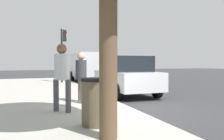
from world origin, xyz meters
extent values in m
plane|color=#38383A|center=(0.00, 0.00, 0.00)|extent=(80.00, 80.00, 0.00)
cube|color=#B7B2A8|center=(0.00, 3.00, 0.07)|extent=(28.00, 6.00, 0.15)
cylinder|color=gray|center=(1.39, 0.48, 0.72)|extent=(0.07, 0.07, 1.15)
cube|color=#383D42|center=(1.29, 0.48, 1.43)|extent=(0.16, 0.11, 0.26)
cube|color=#383D42|center=(1.49, 0.48, 1.43)|extent=(0.16, 0.11, 0.26)
cube|color=#268C33|center=(1.29, 0.42, 1.45)|extent=(0.10, 0.01, 0.10)
cube|color=#268C33|center=(1.49, 0.42, 1.45)|extent=(0.10, 0.01, 0.10)
cylinder|color=#726656|center=(1.59, 1.22, 0.55)|extent=(0.15, 0.15, 0.79)
cylinder|color=#726656|center=(1.22, 1.23, 0.55)|extent=(0.15, 0.15, 0.79)
cylinder|color=#333338|center=(1.40, 1.22, 1.26)|extent=(0.36, 0.36, 0.63)
sphere|color=tan|center=(1.40, 1.22, 1.70)|extent=(0.25, 0.25, 0.25)
cylinder|color=#47474C|center=(0.32, 2.16, 0.59)|extent=(0.15, 0.15, 0.88)
cylinder|color=#47474C|center=(0.04, 1.87, 0.59)|extent=(0.15, 0.15, 0.88)
cylinder|color=silver|center=(0.18, 2.02, 1.37)|extent=(0.40, 0.40, 0.69)
sphere|color=brown|center=(0.18, 2.02, 1.86)|extent=(0.27, 0.27, 0.27)
cube|color=silver|center=(3.61, -1.35, 0.71)|extent=(4.45, 1.96, 0.76)
cube|color=black|center=(3.41, -1.34, 1.43)|extent=(2.25, 1.75, 0.68)
cylinder|color=black|center=(5.06, -0.52, 0.33)|extent=(0.67, 0.24, 0.66)
cylinder|color=black|center=(5.01, -2.26, 0.33)|extent=(0.67, 0.24, 0.66)
cylinder|color=black|center=(2.20, -0.44, 0.33)|extent=(0.67, 0.24, 0.66)
cylinder|color=black|center=(2.15, -2.18, 0.33)|extent=(0.67, 0.24, 0.66)
cube|color=silver|center=(10.68, -1.35, 1.28)|extent=(5.27, 2.19, 1.80)
cylinder|color=black|center=(12.40, -0.46, 0.38)|extent=(0.77, 0.25, 0.76)
cylinder|color=black|center=(12.33, -2.36, 0.38)|extent=(0.77, 0.25, 0.76)
cylinder|color=black|center=(9.02, -0.34, 0.38)|extent=(0.77, 0.25, 0.76)
cylinder|color=black|center=(8.95, -2.24, 0.38)|extent=(0.77, 0.25, 0.76)
cylinder|color=brown|center=(-2.25, 1.55, 1.71)|extent=(0.32, 0.32, 3.12)
cylinder|color=black|center=(9.32, 0.80, 1.95)|extent=(0.12, 0.12, 3.60)
cube|color=black|center=(9.32, 0.60, 3.30)|extent=(0.24, 0.20, 0.76)
sphere|color=red|center=(9.32, 0.49, 3.54)|extent=(0.14, 0.14, 0.14)
sphere|color=orange|center=(9.32, 0.49, 3.30)|extent=(0.14, 0.14, 0.14)
sphere|color=green|center=(9.32, 0.49, 3.06)|extent=(0.14, 0.14, 0.14)
cylinder|color=brown|center=(-1.39, 1.54, 0.62)|extent=(0.56, 0.56, 0.95)
cylinder|color=black|center=(-1.39, 1.54, 1.13)|extent=(0.59, 0.59, 0.06)
camera|label=1|loc=(-5.92, 2.83, 1.49)|focal=35.69mm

